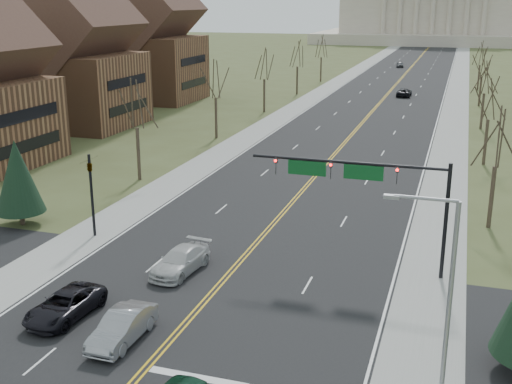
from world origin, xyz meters
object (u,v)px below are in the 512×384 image
Objects in this scene: street_light at (443,292)px; signal_mast at (362,180)px; car_far_nb at (404,92)px; car_far_sb at (400,64)px; car_sb_inner_second at (180,261)px; car_sb_inner_lead at (122,327)px; car_sb_outer_lead at (65,305)px; signal_left at (91,186)px.

signal_mast is at bearing 111.41° from street_light.
car_far_sb reaches higher than car_far_nb.
signal_mast is 1.34× the size of street_light.
car_sb_inner_second is (-15.71, 9.49, -4.47)m from street_light.
street_light is 1.80× the size of car_far_nb.
car_far_nb is at bearing 87.58° from car_sb_inner_lead.
street_light is at bearing -24.84° from car_sb_inner_second.
signal_mast reaches higher than car_sb_outer_lead.
car_sb_inner_lead is (-14.94, 0.87, -4.45)m from street_light.
car_sb_inner_lead is 8.66m from car_sb_inner_second.
signal_left reaches higher than car_far_sb.
street_light is at bearing -29.12° from signal_left.
signal_mast reaches higher than signal_left.
car_far_nb is (5.30, 90.33, -0.07)m from car_sb_inner_lead.
car_sb_outer_lead reaches higher than car_far_nb.
car_far_sb is (3.64, 140.69, 0.01)m from car_sb_outer_lead.
signal_left is 15.95m from car_sb_inner_lead.
signal_left reaches higher than car_sb_outer_lead.
signal_left is 129.67m from car_far_sb.
signal_mast is 129.84m from car_far_sb.
car_far_sb is (-10.14, 129.34, -5.03)m from signal_mast.
car_sb_inner_second is (-0.77, 8.62, -0.03)m from car_sb_inner_lead.
car_far_nb is (-4.35, 77.70, -5.05)m from signal_mast.
street_light is at bearing -90.28° from car_far_sb.
signal_mast is at bearing -0.00° from signal_left.
street_light reaches higher than car_far_nb.
signal_mast is at bearing 43.41° from car_sb_outer_lead.
car_sb_inner_second is at bearing 148.85° from street_light.
signal_mast is at bearing 93.88° from car_far_nb.
car_sb_inner_second is (-10.42, -4.00, -5.01)m from signal_mast.
signal_left reaches higher than car_far_nb.
car_far_sb reaches higher than car_sb_outer_lead.
street_light is at bearing -68.59° from signal_mast.
car_sb_inner_lead is 90.49m from car_far_nb.
car_far_sb is (-15.44, 142.84, -4.50)m from street_light.
car_sb_inner_second is at bearing -158.97° from signal_mast.
street_light is (24.24, -13.50, 1.51)m from signal_left.
car_far_nb is at bearing 79.36° from signal_left.
signal_left is at bearing 150.88° from street_light.
car_sb_outer_lead is 89.55m from car_far_nb.
signal_left reaches higher than car_sb_inner_lead.
car_sb_outer_lead is (-4.13, 1.28, -0.07)m from car_sb_inner_lead.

